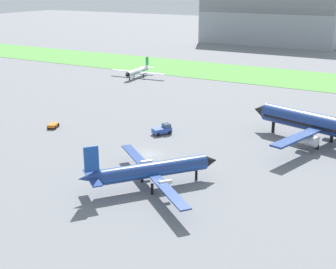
% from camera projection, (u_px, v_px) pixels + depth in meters
% --- Properties ---
extents(ground_plane, '(600.00, 600.00, 0.00)m').
position_uv_depth(ground_plane, '(149.00, 154.00, 78.63)').
color(ground_plane, slate).
extents(grass_taxiway_strip, '(360.00, 28.00, 0.08)m').
position_uv_depth(grass_taxiway_strip, '(278.00, 77.00, 141.35)').
color(grass_taxiway_strip, '#549342').
rests_on(grass_taxiway_strip, ground_plane).
extents(airplane_foreground_turboprop, '(19.85, 17.73, 7.29)m').
position_uv_depth(airplane_foreground_turboprop, '(151.00, 170.00, 65.22)').
color(airplane_foreground_turboprop, navy).
rests_on(airplane_foreground_turboprop, ground_plane).
extents(airplane_taxiing_turboprop, '(17.97, 15.40, 5.38)m').
position_uv_depth(airplane_taxiing_turboprop, '(138.00, 71.00, 140.23)').
color(airplane_taxiing_turboprop, white).
rests_on(airplane_taxiing_turboprop, ground_plane).
extents(airplane_midfield_jet, '(28.52, 28.83, 10.41)m').
position_uv_depth(airplane_midfield_jet, '(321.00, 124.00, 82.18)').
color(airplane_midfield_jet, navy).
rests_on(airplane_midfield_jet, ground_plane).
extents(pushback_tug_near_gate, '(3.42, 4.01, 1.95)m').
position_uv_depth(pushback_tug_near_gate, '(163.00, 129.00, 88.67)').
color(pushback_tug_near_gate, '#334FB2').
rests_on(pushback_tug_near_gate, ground_plane).
extents(baggage_cart_midfield, '(2.54, 2.87, 0.90)m').
position_uv_depth(baggage_cart_midfield, '(53.00, 125.00, 92.43)').
color(baggage_cart_midfield, orange).
rests_on(baggage_cart_midfield, ground_plane).
extents(hangar_distant, '(61.37, 24.56, 31.62)m').
position_uv_depth(hangar_distant, '(270.00, 10.00, 210.45)').
color(hangar_distant, '#9399A3').
rests_on(hangar_distant, ground_plane).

